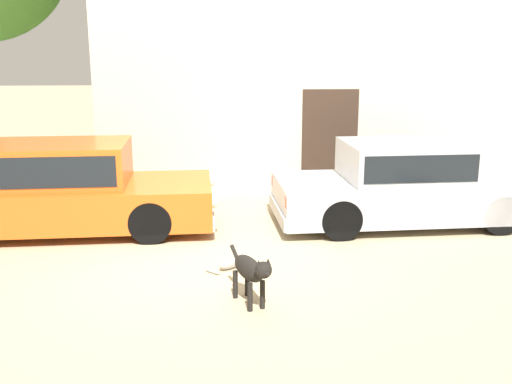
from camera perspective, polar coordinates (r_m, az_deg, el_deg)
ground_plane at (r=8.29m, az=-5.26°, el=-6.46°), size 80.00×80.00×0.00m
parked_sedan_nearest at (r=9.79m, az=-18.33°, el=0.38°), size 4.89×1.98×1.43m
parked_sedan_second at (r=10.04m, az=14.31°, el=0.81°), size 4.50×1.96×1.37m
stray_dog_spotted at (r=6.67m, az=-0.49°, el=-7.66°), size 0.47×0.96×0.66m
stray_cat at (r=7.89m, az=-2.34°, el=-6.88°), size 0.56×0.45×0.16m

